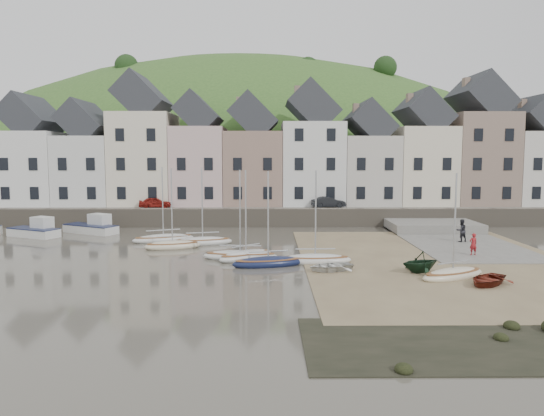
{
  "coord_description": "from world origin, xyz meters",
  "views": [
    {
      "loc": [
        -0.31,
        -34.14,
        7.22
      ],
      "look_at": [
        0.0,
        6.0,
        3.0
      ],
      "focal_mm": 34.55,
      "sensor_mm": 36.0,
      "label": 1
    }
  ],
  "objects_px": {
    "rowboat_white": "(330,266)",
    "person_red": "(473,244)",
    "car_left": "(155,203)",
    "sailboat_0": "(163,238)",
    "rowboat_green": "(420,262)",
    "rowboat_red": "(487,279)",
    "person_dark": "(461,231)",
    "car_right": "(329,202)"
  },
  "relations": [
    {
      "from": "sailboat_0",
      "to": "car_left",
      "type": "distance_m",
      "value": 11.77
    },
    {
      "from": "sailboat_0",
      "to": "rowboat_red",
      "type": "xyz_separation_m",
      "value": [
        20.55,
        -14.58,
        0.11
      ]
    },
    {
      "from": "sailboat_0",
      "to": "car_right",
      "type": "relative_size",
      "value": 1.82
    },
    {
      "from": "rowboat_white",
      "to": "car_left",
      "type": "xyz_separation_m",
      "value": [
        -15.44,
        22.3,
        1.8
      ]
    },
    {
      "from": "person_red",
      "to": "sailboat_0",
      "type": "bearing_deg",
      "value": -25.43
    },
    {
      "from": "rowboat_red",
      "to": "person_dark",
      "type": "relative_size",
      "value": 1.63
    },
    {
      "from": "rowboat_red",
      "to": "car_left",
      "type": "height_order",
      "value": "car_left"
    },
    {
      "from": "sailboat_0",
      "to": "rowboat_green",
      "type": "distance_m",
      "value": 21.19
    },
    {
      "from": "person_dark",
      "to": "car_left",
      "type": "relative_size",
      "value": 0.56
    },
    {
      "from": "sailboat_0",
      "to": "person_dark",
      "type": "distance_m",
      "value": 24.16
    },
    {
      "from": "sailboat_0",
      "to": "person_dark",
      "type": "xyz_separation_m",
      "value": [
        24.13,
        -1.01,
        0.77
      ]
    },
    {
      "from": "person_dark",
      "to": "rowboat_white",
      "type": "bearing_deg",
      "value": 26.34
    },
    {
      "from": "person_dark",
      "to": "person_red",
      "type": "bearing_deg",
      "value": 63.43
    },
    {
      "from": "rowboat_green",
      "to": "person_dark",
      "type": "distance_m",
      "value": 12.33
    },
    {
      "from": "rowboat_green",
      "to": "sailboat_0",
      "type": "bearing_deg",
      "value": -145.6
    },
    {
      "from": "rowboat_white",
      "to": "car_right",
      "type": "distance_m",
      "value": 22.5
    },
    {
      "from": "sailboat_0",
      "to": "person_dark",
      "type": "bearing_deg",
      "value": -2.39
    },
    {
      "from": "sailboat_0",
      "to": "person_dark",
      "type": "height_order",
      "value": "sailboat_0"
    },
    {
      "from": "rowboat_green",
      "to": "person_red",
      "type": "distance_m",
      "value": 7.25
    },
    {
      "from": "person_red",
      "to": "car_right",
      "type": "distance_m",
      "value": 19.51
    },
    {
      "from": "person_red",
      "to": "car_left",
      "type": "relative_size",
      "value": 0.47
    },
    {
      "from": "car_right",
      "to": "car_left",
      "type": "bearing_deg",
      "value": 81.48
    },
    {
      "from": "rowboat_green",
      "to": "car_left",
      "type": "height_order",
      "value": "car_left"
    },
    {
      "from": "sailboat_0",
      "to": "person_red",
      "type": "distance_m",
      "value": 23.85
    },
    {
      "from": "sailboat_0",
      "to": "car_right",
      "type": "height_order",
      "value": "sailboat_0"
    },
    {
      "from": "rowboat_white",
      "to": "person_red",
      "type": "xyz_separation_m",
      "value": [
        10.54,
        4.59,
        0.54
      ]
    },
    {
      "from": "rowboat_red",
      "to": "person_dark",
      "type": "bearing_deg",
      "value": 121.45
    },
    {
      "from": "person_red",
      "to": "car_left",
      "type": "xyz_separation_m",
      "value": [
        -25.98,
        17.7,
        1.26
      ]
    },
    {
      "from": "rowboat_white",
      "to": "rowboat_green",
      "type": "height_order",
      "value": "rowboat_green"
    },
    {
      "from": "rowboat_white",
      "to": "rowboat_green",
      "type": "relative_size",
      "value": 1.14
    },
    {
      "from": "car_right",
      "to": "rowboat_green",
      "type": "bearing_deg",
      "value": 178.75
    },
    {
      "from": "rowboat_red",
      "to": "car_right",
      "type": "distance_m",
      "value": 26.48
    },
    {
      "from": "person_dark",
      "to": "car_left",
      "type": "bearing_deg",
      "value": -38.54
    },
    {
      "from": "person_red",
      "to": "rowboat_red",
      "type": "bearing_deg",
      "value": 63.97
    },
    {
      "from": "person_red",
      "to": "car_left",
      "type": "distance_m",
      "value": 31.47
    },
    {
      "from": "rowboat_white",
      "to": "rowboat_red",
      "type": "bearing_deg",
      "value": 47.9
    },
    {
      "from": "rowboat_green",
      "to": "car_right",
      "type": "height_order",
      "value": "car_right"
    },
    {
      "from": "rowboat_white",
      "to": "rowboat_red",
      "type": "height_order",
      "value": "rowboat_red"
    },
    {
      "from": "rowboat_white",
      "to": "rowboat_red",
      "type": "relative_size",
      "value": 0.95
    },
    {
      "from": "sailboat_0",
      "to": "rowboat_green",
      "type": "relative_size",
      "value": 2.54
    },
    {
      "from": "rowboat_white",
      "to": "car_left",
      "type": "distance_m",
      "value": 27.18
    },
    {
      "from": "rowboat_white",
      "to": "person_red",
      "type": "bearing_deg",
      "value": 94.61
    }
  ]
}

